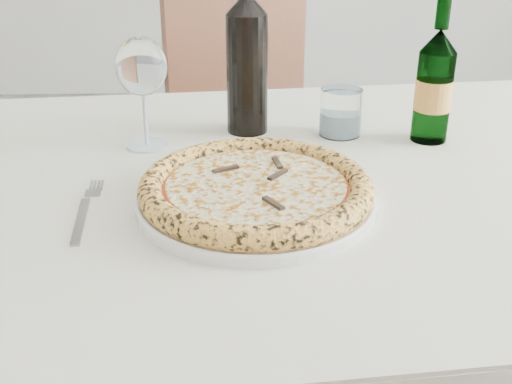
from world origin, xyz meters
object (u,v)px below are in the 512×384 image
at_px(dining_table, 254,223).
at_px(plate, 256,199).
at_px(pizza, 256,188).
at_px(tumbler, 340,115).
at_px(beer_bottle, 434,86).
at_px(chair_far, 251,142).
at_px(wine_glass, 141,69).
at_px(wine_bottle, 247,61).

xyz_separation_m(dining_table, plate, (0.00, -0.10, 0.09)).
height_order(dining_table, pizza, pizza).
xyz_separation_m(tumbler, beer_bottle, (0.15, -0.03, 0.06)).
xyz_separation_m(plate, beer_bottle, (0.31, 0.24, 0.09)).
bearing_deg(plate, tumbler, 60.06).
distance_m(dining_table, chair_far, 0.74).
height_order(plate, wine_glass, wine_glass).
xyz_separation_m(wine_glass, beer_bottle, (0.49, 0.01, -0.04)).
distance_m(chair_far, wine_bottle, 0.63).
bearing_deg(pizza, dining_table, 89.99).
distance_m(dining_table, tumbler, 0.27).
height_order(wine_glass, beer_bottle, beer_bottle).
bearing_deg(chair_far, tumbler, -75.74).
xyz_separation_m(dining_table, wine_glass, (-0.18, 0.13, 0.21)).
bearing_deg(wine_bottle, beer_bottle, -10.52).
bearing_deg(beer_bottle, wine_glass, -178.53).
xyz_separation_m(pizza, wine_glass, (-0.18, 0.23, 0.11)).
bearing_deg(dining_table, wine_bottle, 91.12).
bearing_deg(chair_far, wine_bottle, -92.50).
distance_m(plate, wine_glass, 0.32).
bearing_deg(pizza, beer_bottle, 38.18).
relative_size(plate, tumbler, 4.03).
height_order(dining_table, beer_bottle, beer_bottle).
height_order(tumbler, beer_bottle, beer_bottle).
relative_size(plate, pizza, 1.03).
relative_size(dining_table, pizza, 5.06).
bearing_deg(plate, pizza, 160.64).
xyz_separation_m(chair_far, pizza, (-0.02, -0.83, 0.25)).
distance_m(tumbler, wine_bottle, 0.19).
bearing_deg(tumbler, beer_bottle, -12.69).
height_order(wine_glass, wine_bottle, wine_bottle).
relative_size(plate, beer_bottle, 1.39).
bearing_deg(wine_glass, tumbler, 7.84).
bearing_deg(wine_glass, wine_bottle, 22.30).
bearing_deg(tumbler, wine_bottle, 171.50).
height_order(plate, pizza, pizza).
distance_m(beer_bottle, wine_bottle, 0.32).
xyz_separation_m(pizza, tumbler, (0.16, 0.28, 0.01)).
bearing_deg(pizza, wine_bottle, 90.74).
height_order(dining_table, plate, plate).
distance_m(dining_table, wine_glass, 0.31).
xyz_separation_m(dining_table, chair_far, (0.02, 0.73, -0.14)).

